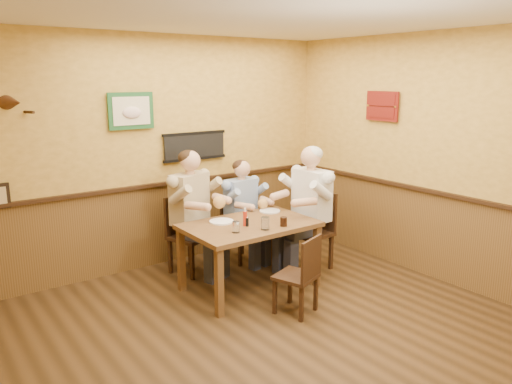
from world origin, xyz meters
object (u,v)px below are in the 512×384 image
at_px(chair_right_end, 311,231).
at_px(diner_tan_shirt, 190,219).
at_px(cola_tumbler, 284,222).
at_px(hot_sauce_bottle, 245,218).
at_px(diner_blue_polo, 241,216).
at_px(salt_shaker, 246,221).
at_px(chair_near_side, 296,274).
at_px(water_glass_left, 236,227).
at_px(water_glass_mid, 265,223).
at_px(chair_back_right, 241,229).
at_px(chair_back_left, 191,235).
at_px(diner_white_elder, 311,215).
at_px(dining_table, 250,231).
at_px(pepper_shaker, 247,222).

bearing_deg(chair_right_end, diner_tan_shirt, -122.25).
height_order(chair_right_end, cola_tumbler, chair_right_end).
bearing_deg(hot_sauce_bottle, chair_right_end, 5.50).
bearing_deg(diner_blue_polo, salt_shaker, -128.26).
xyz_separation_m(chair_near_side, salt_shaker, (-0.11, 0.69, 0.40)).
relative_size(chair_near_side, diner_blue_polo, 0.68).
bearing_deg(hot_sauce_bottle, diner_blue_polo, 58.27).
xyz_separation_m(water_glass_left, water_glass_mid, (0.30, -0.10, 0.01)).
distance_m(chair_right_end, hot_sauce_bottle, 1.11).
bearing_deg(salt_shaker, water_glass_mid, -70.73).
bearing_deg(diner_blue_polo, chair_near_side, -111.66).
height_order(chair_back_right, chair_right_end, chair_right_end).
relative_size(chair_back_left, hot_sauce_bottle, 5.24).
bearing_deg(water_glass_left, diner_white_elder, 10.68).
relative_size(diner_tan_shirt, cola_tumbler, 13.55).
height_order(diner_blue_polo, water_glass_mid, diner_blue_polo).
bearing_deg(salt_shaker, dining_table, 33.88).
xyz_separation_m(chair_back_left, chair_right_end, (1.24, -0.75, 0.01)).
bearing_deg(chair_right_end, chair_back_right, -145.04).
distance_m(chair_right_end, pepper_shaker, 1.09).
height_order(chair_back_left, cola_tumbler, chair_back_left).
xyz_separation_m(hot_sauce_bottle, salt_shaker, (0.01, -0.00, -0.04)).
distance_m(diner_blue_polo, water_glass_left, 1.22).
bearing_deg(chair_near_side, diner_white_elder, -159.03).
relative_size(chair_back_left, pepper_shaker, 10.41).
bearing_deg(salt_shaker, pepper_shaker, -100.31).
xyz_separation_m(water_glass_left, cola_tumbler, (0.53, -0.11, -0.01)).
bearing_deg(diner_blue_polo, chair_right_end, -61.13).
xyz_separation_m(chair_back_left, cola_tumbler, (0.53, -1.10, 0.33)).
bearing_deg(water_glass_mid, chair_right_end, 19.27).
bearing_deg(hot_sauce_bottle, water_glass_left, -146.95).
height_order(chair_right_end, diner_tan_shirt, diner_tan_shirt).
bearing_deg(hot_sauce_bottle, cola_tumbler, -37.27).
bearing_deg(chair_right_end, salt_shaker, -85.51).
xyz_separation_m(chair_back_right, diner_blue_polo, (0.00, -0.00, 0.18)).
relative_size(diner_tan_shirt, water_glass_mid, 10.01).
xyz_separation_m(dining_table, cola_tumbler, (0.23, -0.30, 0.14)).
height_order(dining_table, diner_blue_polo, diner_blue_polo).
height_order(diner_tan_shirt, pepper_shaker, diner_tan_shirt).
xyz_separation_m(diner_blue_polo, salt_shaker, (-0.50, -0.83, 0.21)).
bearing_deg(salt_shaker, chair_back_left, 104.25).
xyz_separation_m(dining_table, hot_sauce_bottle, (-0.10, -0.05, 0.18)).
distance_m(diner_white_elder, salt_shaker, 1.04).
height_order(diner_blue_polo, water_glass_left, diner_blue_polo).
relative_size(dining_table, chair_back_right, 1.71).
xyz_separation_m(diner_tan_shirt, water_glass_left, (-0.01, -0.98, 0.14)).
height_order(chair_near_side, cola_tumbler, cola_tumbler).
distance_m(chair_near_side, pepper_shaker, 0.79).
height_order(dining_table, diner_white_elder, diner_white_elder).
relative_size(dining_table, chair_near_side, 1.75).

